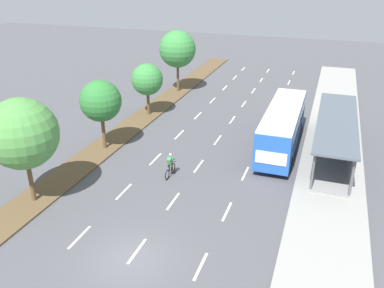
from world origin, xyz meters
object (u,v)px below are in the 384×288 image
Objects in this scene: bus at (283,124)px; median_tree_second at (101,101)px; median_tree_nearest at (22,134)px; median_tree_third at (147,80)px; cyclist at (170,166)px; bus_shelter at (339,134)px; median_tree_fourth at (177,49)px.

bus is 14.37m from median_tree_second.
median_tree_third is at bearing 89.58° from median_tree_nearest.
median_tree_nearest reaches higher than median_tree_third.
median_tree_nearest reaches higher than cyclist.
median_tree_nearest reaches higher than bus_shelter.
cyclist is at bearing -146.69° from bus_shelter.
median_tree_fourth is at bearing 138.90° from bus.
cyclist is 13.01m from median_tree_third.
median_tree_fourth reaches higher than cyclist.
cyclist is 0.36× the size of median_tree_third.
median_tree_nearest is at bearing -143.55° from bus_shelter.
bus is at bearing -14.31° from median_tree_third.
bus_shelter is 18.09m from median_tree_third.
bus is 2.04× the size of median_tree_second.
median_tree_second is (-13.35, -4.95, 1.97)m from bus.
bus is at bearing -41.10° from median_tree_fourth.
cyclist is 0.33× the size of median_tree_second.
median_tree_third is (0.12, 16.72, -1.03)m from median_tree_nearest.
median_tree_second is 8.37m from median_tree_third.
bus is 10.04m from cyclist.
median_tree_third reaches higher than cyclist.
median_tree_fourth reaches higher than bus_shelter.
median_tree_nearest is (-17.76, -13.12, 2.76)m from bus_shelter.
median_tree_second is at bearing -159.64° from bus.
median_tree_second is at bearing 89.06° from median_tree_nearest.
cyclist is 20.75m from median_tree_fourth.
bus_shelter is at bearing -2.57° from bus.
median_tree_nearest is at bearing -90.94° from median_tree_second.
median_tree_fourth reaches higher than median_tree_nearest.
median_tree_fourth is at bearing 146.06° from bus_shelter.
bus_shelter is 22.26m from median_tree_nearest.
median_tree_third reaches higher than bus_shelter.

